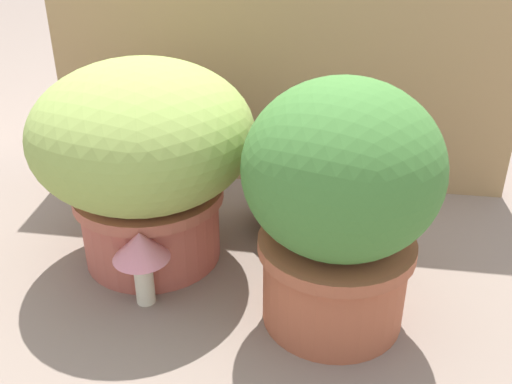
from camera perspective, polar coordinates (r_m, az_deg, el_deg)
name	(u,v)px	position (r m, az deg, el deg)	size (l,w,h in m)	color
ground_plane	(195,272)	(1.27, -5.94, -7.82)	(6.00, 6.00, 0.00)	gray
cardboard_backdrop	(279,46)	(1.52, 2.26, 14.02)	(1.21, 0.03, 0.75)	tan
grass_planter	(145,153)	(1.22, -10.83, 3.75)	(0.46, 0.46, 0.44)	#B65B4B
leafy_planter	(340,201)	(1.02, 8.19, -0.83)	(0.34, 0.34, 0.47)	#B05C3D
cat	(298,190)	(1.33, 4.08, 0.21)	(0.31, 0.34, 0.32)	#605A50
mushroom_ornament_pink	(141,252)	(1.14, -11.16, -5.74)	(0.11, 0.11, 0.16)	#E9E6C7
mushroom_ornament_red	(146,240)	(1.24, -10.72, -4.63)	(0.11, 0.11, 0.12)	silver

